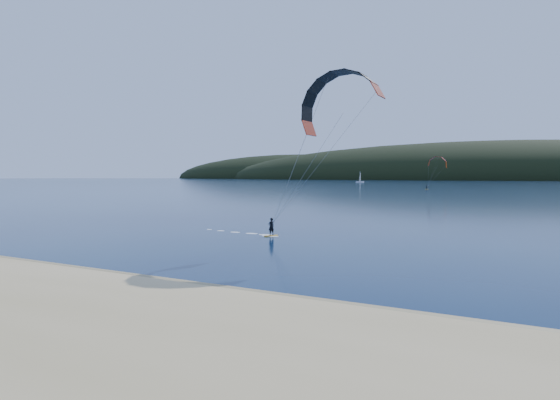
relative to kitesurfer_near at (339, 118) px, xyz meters
name	(u,v)px	position (x,y,z in m)	size (l,w,h in m)	color
ground	(127,306)	(-2.37, -23.28, -11.76)	(1800.00, 1800.00, 0.00)	#071638
wet_sand	(184,287)	(-2.37, -18.78, -11.71)	(220.00, 2.50, 0.10)	olive
headland	(521,180)	(-1.74, 722.01, -11.76)	(1200.00, 310.00, 140.00)	black
kitesurfer_near	(339,118)	(0.00, 0.00, 0.00)	(24.67, 7.52, 16.25)	gold
kitesurfer_far	(437,166)	(-23.26, 181.70, -0.95)	(10.74, 8.79, 13.56)	gold
sailboat	(360,182)	(-123.15, 370.51, -11.01)	(7.28, 4.59, 10.20)	white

